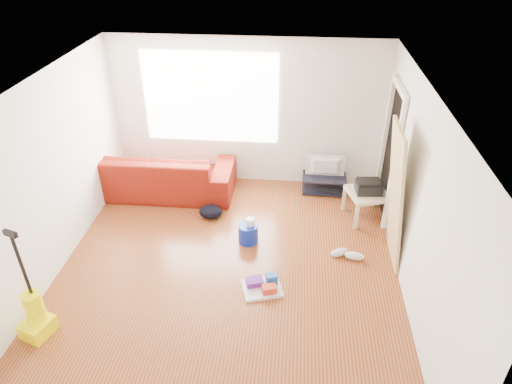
# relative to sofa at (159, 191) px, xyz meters

# --- Properties ---
(room) EXTENTS (4.51, 5.01, 2.51)m
(room) POSITION_rel_sofa_xyz_m (1.55, -1.80, 1.25)
(room) COLOR maroon
(room) RESTS_ON ground
(sofa) EXTENTS (2.56, 1.00, 0.75)m
(sofa) POSITION_rel_sofa_xyz_m (0.00, 0.00, 0.00)
(sofa) COLOR #580E0E
(sofa) RESTS_ON ground
(tv_stand) EXTENTS (0.74, 0.42, 0.28)m
(tv_stand) POSITION_rel_sofa_xyz_m (2.81, 0.27, 0.15)
(tv_stand) COLOR black
(tv_stand) RESTS_ON ground
(tv) EXTENTS (0.65, 0.09, 0.38)m
(tv) POSITION_rel_sofa_xyz_m (2.81, 0.27, 0.46)
(tv) COLOR black
(tv) RESTS_ON tv_stand
(side_table) EXTENTS (0.71, 0.71, 0.46)m
(side_table) POSITION_rel_sofa_xyz_m (3.43, -0.46, 0.39)
(side_table) COLOR tan
(side_table) RESTS_ON ground
(printer) EXTENTS (0.40, 0.32, 0.20)m
(printer) POSITION_rel_sofa_xyz_m (3.43, -0.46, 0.56)
(printer) COLOR black
(printer) RESTS_ON side_table
(bucket) EXTENTS (0.37, 0.37, 0.29)m
(bucket) POSITION_rel_sofa_xyz_m (1.67, -1.25, 0.00)
(bucket) COLOR navy
(bucket) RESTS_ON ground
(toilet_paper) EXTENTS (0.12, 0.12, 0.11)m
(toilet_paper) POSITION_rel_sofa_xyz_m (1.71, -1.24, 0.20)
(toilet_paper) COLOR white
(toilet_paper) RESTS_ON bucket
(cleaning_tray) EXTENTS (0.58, 0.52, 0.18)m
(cleaning_tray) POSITION_rel_sofa_xyz_m (1.97, -2.20, 0.05)
(cleaning_tray) COLOR silver
(cleaning_tray) RESTS_ON ground
(backpack) EXTENTS (0.37, 0.30, 0.20)m
(backpack) POSITION_rel_sofa_xyz_m (1.03, -0.69, 0.00)
(backpack) COLOR black
(backpack) RESTS_ON ground
(sneakers) EXTENTS (0.49, 0.25, 0.11)m
(sneakers) POSITION_rel_sofa_xyz_m (3.08, -1.48, 0.06)
(sneakers) COLOR silver
(sneakers) RESTS_ON ground
(vacuum) EXTENTS (0.38, 0.41, 1.39)m
(vacuum) POSITION_rel_sofa_xyz_m (-0.52, -3.12, 0.26)
(vacuum) COLOR #FAEC00
(vacuum) RESTS_ON ground
(door_panel) EXTENTS (0.24, 0.78, 1.95)m
(door_panel) POSITION_rel_sofa_xyz_m (3.61, -1.41, 0.00)
(door_panel) COLOR tan
(door_panel) RESTS_ON ground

